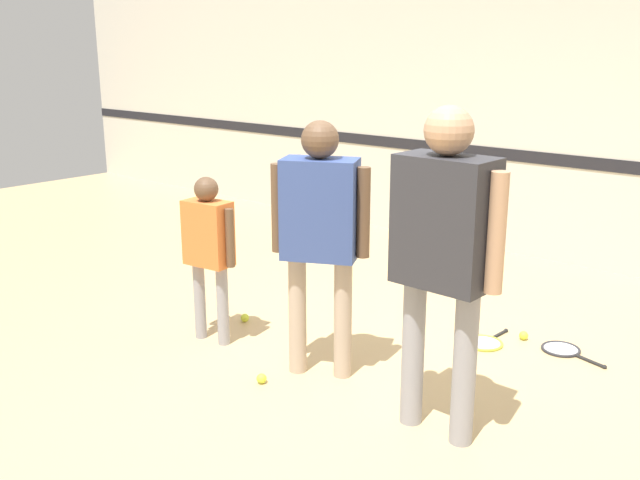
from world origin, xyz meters
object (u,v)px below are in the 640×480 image
at_px(racket_spare_on_floor, 484,342).
at_px(tennis_ball_near_instructor, 262,378).
at_px(person_student_left, 208,242).
at_px(tennis_ball_by_spare_racket, 524,336).
at_px(person_student_right, 444,239).
at_px(person_instructor, 320,222).
at_px(racket_second_spare, 563,350).
at_px(tennis_ball_stray_left, 245,318).

xyz_separation_m(racket_spare_on_floor, tennis_ball_near_instructor, (-0.79, -1.51, 0.02)).
distance_m(person_student_left, tennis_ball_by_spare_racket, 2.41).
bearing_deg(person_student_left, person_student_right, -8.20).
distance_m(person_instructor, person_student_right, 0.99).
bearing_deg(person_instructor, person_student_right, -35.23).
relative_size(racket_second_spare, tennis_ball_by_spare_racket, 8.01).
xyz_separation_m(person_student_left, person_student_right, (1.93, -0.03, 0.37)).
bearing_deg(person_student_right, tennis_ball_by_spare_racket, -81.70).
xyz_separation_m(tennis_ball_near_instructor, tennis_ball_by_spare_racket, (0.97, 1.76, 0.00)).
distance_m(tennis_ball_near_instructor, tennis_ball_stray_left, 1.08).
bearing_deg(person_student_left, tennis_ball_by_spare_racket, 33.68).
distance_m(racket_spare_on_floor, racket_second_spare, 0.55).
bearing_deg(tennis_ball_by_spare_racket, person_student_right, -82.90).
relative_size(racket_second_spare, tennis_ball_stray_left, 8.01).
distance_m(person_student_left, person_student_right, 1.96).
bearing_deg(tennis_ball_stray_left, tennis_ball_near_instructor, -37.77).
relative_size(racket_spare_on_floor, tennis_ball_stray_left, 7.42).
height_order(person_student_right, tennis_ball_near_instructor, person_student_right).
height_order(racket_second_spare, tennis_ball_stray_left, tennis_ball_stray_left).
height_order(person_student_left, person_student_right, person_student_right).
bearing_deg(tennis_ball_by_spare_racket, racket_spare_on_floor, -126.22).
xyz_separation_m(person_student_left, tennis_ball_by_spare_racket, (1.74, 1.51, -0.72)).
height_order(person_student_right, tennis_ball_by_spare_racket, person_student_right).
distance_m(person_student_right, tennis_ball_by_spare_racket, 1.90).
bearing_deg(tennis_ball_near_instructor, person_student_left, 161.79).
bearing_deg(person_student_left, tennis_ball_near_instructor, -25.49).
xyz_separation_m(person_student_right, racket_second_spare, (0.12, 1.53, -1.11)).
distance_m(person_student_right, tennis_ball_stray_left, 2.33).
bearing_deg(person_student_left, person_instructor, -0.84).
xyz_separation_m(tennis_ball_near_instructor, tennis_ball_stray_left, (-0.85, 0.66, 0.00)).
bearing_deg(tennis_ball_stray_left, tennis_ball_by_spare_racket, 31.14).
distance_m(racket_second_spare, tennis_ball_near_instructor, 2.17).
relative_size(person_student_left, tennis_ball_stray_left, 18.53).
distance_m(person_student_left, tennis_ball_near_instructor, 1.08).
bearing_deg(person_instructor, racket_spare_on_floor, 35.33).
height_order(person_instructor, racket_spare_on_floor, person_instructor).
height_order(person_student_right, tennis_ball_stray_left, person_student_right).
xyz_separation_m(person_instructor, person_student_right, (0.97, -0.14, 0.09)).
relative_size(person_instructor, tennis_ball_near_instructor, 25.27).
height_order(racket_spare_on_floor, racket_second_spare, same).
relative_size(person_instructor, person_student_right, 0.92).
height_order(person_instructor, tennis_ball_near_instructor, person_instructor).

